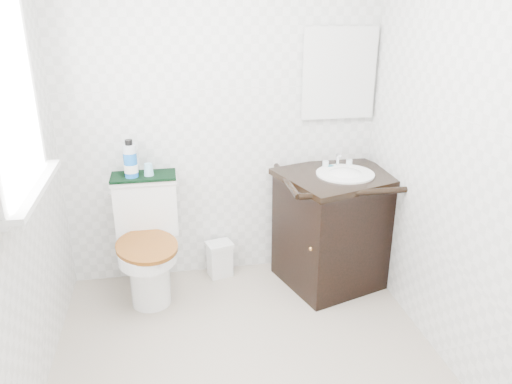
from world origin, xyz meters
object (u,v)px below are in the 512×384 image
object	(u,v)px
cup	(149,169)
mouthwash_bottle	(130,160)
vanity	(336,225)
toilet	(148,246)
trash_bin	(220,258)

from	to	relation	value
cup	mouthwash_bottle	bearing A→B (deg)	-174.52
vanity	mouthwash_bottle	world-z (taller)	mouthwash_bottle
toilet	mouthwash_bottle	bearing A→B (deg)	127.36
trash_bin	toilet	bearing A→B (deg)	-165.08
trash_bin	cup	bearing A→B (deg)	-176.72
vanity	trash_bin	world-z (taller)	vanity
cup	vanity	bearing A→B (deg)	-7.60
toilet	mouthwash_bottle	distance (m)	0.60
toilet	trash_bin	xyz separation A→B (m)	(0.50, 0.13, -0.22)
toilet	cup	world-z (taller)	cup
vanity	trash_bin	size ratio (longest dim) A/B	3.46
toilet	trash_bin	size ratio (longest dim) A/B	3.05
mouthwash_bottle	cup	xyz separation A→B (m)	(0.11, 0.01, -0.07)
vanity	cup	distance (m)	1.36
toilet	cup	bearing A→B (deg)	70.34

